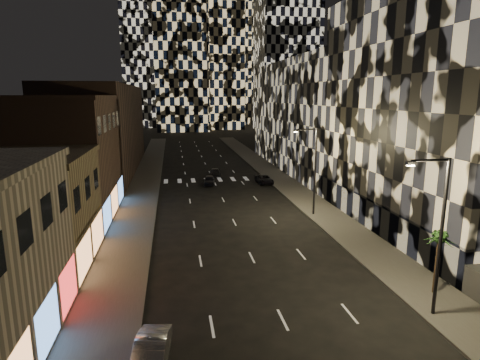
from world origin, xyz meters
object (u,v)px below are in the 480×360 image
object	(u,v)px
car_silver_parked	(151,355)
palm_tree	(439,242)
streetlight_far	(313,165)
car_dark_rightlane	(264,179)
car_dark_oncoming	(215,172)
streetlight_near	(438,227)
car_dark_midlane	(209,180)

from	to	relation	value
car_silver_parked	palm_tree	xyz separation A→B (m)	(17.36, 4.24, 2.80)
streetlight_far	car_dark_rightlane	world-z (taller)	streetlight_far
car_dark_oncoming	palm_tree	bearing A→B (deg)	106.44
car_silver_parked	streetlight_near	bearing A→B (deg)	14.52
car_dark_oncoming	palm_tree	size ratio (longest dim) A/B	1.00
streetlight_near	car_dark_oncoming	world-z (taller)	streetlight_near
streetlight_near	car_dark_oncoming	size ratio (longest dim) A/B	2.21
car_silver_parked	car_dark_rightlane	distance (m)	40.67
car_dark_midlane	palm_tree	distance (m)	36.30
car_silver_parked	car_dark_oncoming	xyz separation A→B (m)	(7.73, 45.17, -0.10)
streetlight_near	car_dark_rightlane	xyz separation A→B (m)	(-1.35, 36.16, -4.75)
streetlight_near	streetlight_far	distance (m)	20.00
car_silver_parked	palm_tree	world-z (taller)	palm_tree
streetlight_near	car_dark_midlane	bearing A→B (deg)	104.11
car_dark_rightlane	palm_tree	bearing A→B (deg)	-85.80
car_dark_oncoming	car_dark_rightlane	distance (m)	9.48
streetlight_near	car_silver_parked	world-z (taller)	streetlight_near
streetlight_near	car_dark_oncoming	bearing A→B (deg)	100.16
streetlight_far	car_silver_parked	world-z (taller)	streetlight_far
car_silver_parked	car_dark_midlane	distance (m)	39.18
car_silver_parked	palm_tree	distance (m)	18.09
car_dark_oncoming	palm_tree	xyz separation A→B (m)	(9.63, -40.93, 2.91)
car_dark_midlane	car_dark_rightlane	xyz separation A→B (m)	(7.87, -0.53, -0.04)
streetlight_near	car_silver_parked	size ratio (longest dim) A/B	2.14
car_dark_midlane	car_dark_oncoming	distance (m)	6.65
palm_tree	car_dark_rightlane	bearing A→B (deg)	95.47
car_dark_midlane	palm_tree	bearing A→B (deg)	-65.13
streetlight_near	streetlight_far	size ratio (longest dim) A/B	1.00
streetlight_near	palm_tree	world-z (taller)	streetlight_near
palm_tree	car_silver_parked	bearing A→B (deg)	-166.27
streetlight_far	car_dark_midlane	size ratio (longest dim) A/B	2.40
streetlight_far	car_dark_midlane	xyz separation A→B (m)	(-9.22, 16.69, -4.71)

